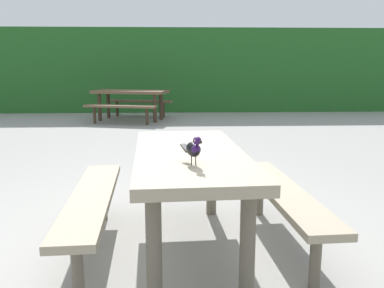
% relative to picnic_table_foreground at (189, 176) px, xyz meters
% --- Properties ---
extents(ground_plane, '(60.00, 60.00, 0.00)m').
position_rel_picnic_table_foreground_xyz_m(ground_plane, '(-0.25, -0.01, -0.56)').
color(ground_plane, gray).
extents(hedge_wall, '(28.00, 2.21, 2.39)m').
position_rel_picnic_table_foreground_xyz_m(hedge_wall, '(-0.25, 10.08, 0.64)').
color(hedge_wall, '#235B23').
rests_on(hedge_wall, ground).
extents(picnic_table_foreground, '(1.77, 1.84, 0.74)m').
position_rel_picnic_table_foreground_xyz_m(picnic_table_foreground, '(0.00, 0.00, 0.00)').
color(picnic_table_foreground, gray).
rests_on(picnic_table_foreground, ground).
extents(bird_grackle, '(0.14, 0.28, 0.18)m').
position_rel_picnic_table_foreground_xyz_m(bird_grackle, '(0.01, -0.43, 0.29)').
color(bird_grackle, black).
rests_on(bird_grackle, picnic_table_foreground).
extents(picnic_table_mid_left, '(2.07, 2.05, 0.74)m').
position_rel_picnic_table_foreground_xyz_m(picnic_table_mid_left, '(-1.18, 7.32, 0.00)').
color(picnic_table_mid_left, brown).
rests_on(picnic_table_mid_left, ground).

